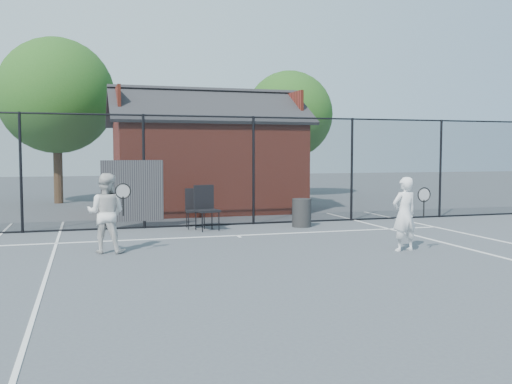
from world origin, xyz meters
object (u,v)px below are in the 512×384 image
object	(u,v)px
chair_left	(195,209)
chair_right	(207,209)
player_back	(106,213)
clubhouse	(206,164)
player_front	(404,214)
waste_bin	(302,213)

from	to	relation	value
chair_left	chair_right	size ratio (longest dim) A/B	0.90
player_back	chair_right	distance (m)	3.67
clubhouse	player_front	world-z (taller)	clubhouse
player_front	chair_left	distance (m)	5.77
player_back	waste_bin	distance (m)	5.81
clubhouse	waste_bin	xyz separation A→B (m)	(1.59, -4.90, -1.23)
player_front	chair_left	xyz separation A→B (m)	(-3.42, 4.64, -0.25)
clubhouse	chair_right	bearing A→B (deg)	-101.53
chair_right	clubhouse	bearing A→B (deg)	67.81
chair_left	chair_right	world-z (taller)	chair_right
chair_right	player_front	bearing A→B (deg)	-62.88
player_front	chair_right	size ratio (longest dim) A/B	1.33
clubhouse	chair_right	world-z (taller)	clubhouse
chair_left	player_front	bearing A→B (deg)	-50.24
clubhouse	chair_right	distance (m)	5.11
player_front	waste_bin	distance (m)	4.20
clubhouse	waste_bin	bearing A→B (deg)	-72.03
player_front	player_back	size ratio (longest dim) A/B	0.95
player_front	waste_bin	world-z (taller)	player_front
waste_bin	clubhouse	bearing A→B (deg)	107.97
clubhouse	player_back	distance (m)	8.34
clubhouse	player_back	bearing A→B (deg)	-115.63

